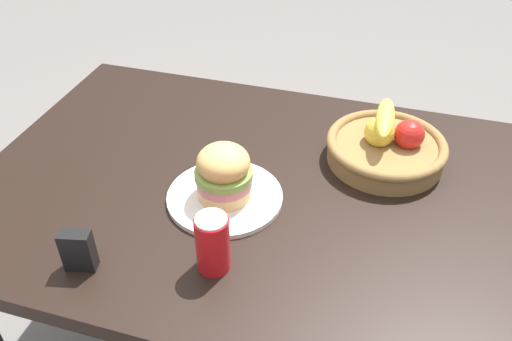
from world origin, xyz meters
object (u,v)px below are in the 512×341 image
at_px(sandwich, 224,173).
at_px(fruit_basket, 387,146).
at_px(napkin_holder, 78,251).
at_px(plate, 225,197).
at_px(soda_can, 213,243).

xyz_separation_m(sandwich, fruit_basket, (0.33, 0.25, -0.03)).
relative_size(fruit_basket, napkin_holder, 3.22).
bearing_deg(napkin_holder, plate, 40.61).
distance_m(plate, soda_can, 0.21).
distance_m(sandwich, soda_can, 0.20).
bearing_deg(soda_can, plate, 103.17).
xyz_separation_m(plate, napkin_holder, (-0.20, -0.27, 0.04)).
bearing_deg(napkin_holder, soda_can, 4.42).
bearing_deg(plate, sandwich, 0.00).
distance_m(sandwich, napkin_holder, 0.34).
xyz_separation_m(plate, fruit_basket, (0.33, 0.25, 0.04)).
relative_size(soda_can, napkin_holder, 1.40).
height_order(soda_can, fruit_basket, fruit_basket).
distance_m(plate, fruit_basket, 0.41).
bearing_deg(sandwich, fruit_basket, 37.44).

